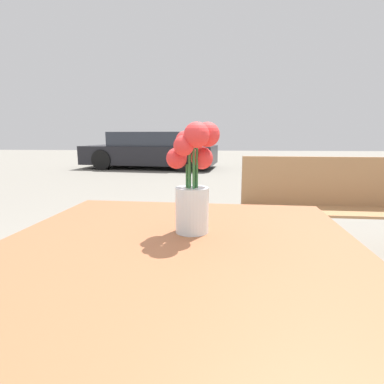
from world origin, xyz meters
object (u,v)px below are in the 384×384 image
parked_car (151,151)px  table_front (177,276)px  flower_vase (193,182)px  bench_near (355,206)px

parked_car → table_front: bearing=-77.7°
table_front → parked_car: size_ratio=0.24×
table_front → parked_car: (-1.90, 8.71, -0.11)m
table_front → flower_vase: size_ratio=3.24×
table_front → flower_vase: 0.26m
table_front → parked_car: parked_car is taller
bench_near → parked_car: 7.70m
table_front → bench_near: bench_near is taller
flower_vase → bench_near: flower_vase is taller
flower_vase → bench_near: bearing=52.7°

